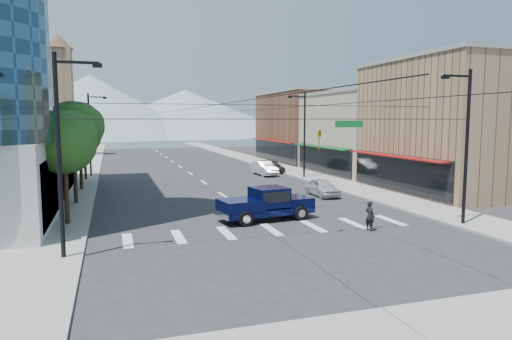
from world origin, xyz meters
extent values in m
plane|color=#28282B|center=(0.00, 0.00, 0.00)|extent=(160.00, 160.00, 0.00)
cube|color=gray|center=(-12.00, 40.00, 0.07)|extent=(4.00, 120.00, 0.15)
cube|color=gray|center=(12.00, 40.00, 0.07)|extent=(4.00, 120.00, 0.15)
cube|color=gray|center=(0.00, -12.00, 0.07)|extent=(28.00, 4.00, 0.15)
cube|color=#8C6B4C|center=(20.00, 10.00, 5.50)|extent=(12.00, 14.00, 11.00)
cube|color=tan|center=(20.00, 24.00, 4.50)|extent=(12.00, 14.00, 9.00)
cube|color=brown|center=(20.00, 40.00, 5.00)|extent=(12.00, 18.00, 10.00)
cube|color=#8C6B4C|center=(-16.50, 62.00, 9.00)|extent=(4.00, 4.00, 18.00)
cone|color=brown|center=(-16.50, 62.00, 19.20)|extent=(4.80, 4.80, 2.40)
cone|color=gray|center=(-15.00, 150.00, 11.00)|extent=(80.00, 80.00, 22.00)
cone|color=gray|center=(20.00, 160.00, 9.00)|extent=(90.00, 90.00, 18.00)
cylinder|color=black|center=(-11.20, 6.00, 2.27)|extent=(0.28, 0.28, 4.55)
sphere|color=#27501A|center=(-11.20, 6.00, 4.88)|extent=(3.64, 3.64, 3.64)
sphere|color=#27501A|center=(-10.80, 6.30, 5.28)|extent=(2.86, 2.86, 2.86)
cylinder|color=black|center=(-11.20, 13.00, 2.55)|extent=(0.28, 0.28, 5.11)
sphere|color=#27501A|center=(-11.20, 13.00, 5.47)|extent=(4.09, 4.09, 4.09)
sphere|color=#27501A|center=(-10.80, 13.30, 5.88)|extent=(3.21, 3.21, 3.21)
cylinder|color=black|center=(-11.20, 20.00, 2.27)|extent=(0.28, 0.28, 4.55)
sphere|color=#27501A|center=(-11.20, 20.00, 4.88)|extent=(3.64, 3.64, 3.64)
sphere|color=#27501A|center=(-10.80, 20.30, 5.28)|extent=(2.86, 2.86, 2.86)
cylinder|color=black|center=(-11.20, 27.00, 2.55)|extent=(0.28, 0.28, 5.11)
sphere|color=#27501A|center=(-11.20, 27.00, 5.47)|extent=(4.09, 4.09, 4.09)
sphere|color=#27501A|center=(-10.80, 27.30, 5.88)|extent=(3.21, 3.21, 3.21)
cylinder|color=black|center=(-10.80, -1.00, 4.50)|extent=(0.20, 0.20, 9.00)
cylinder|color=black|center=(10.80, -1.00, 4.50)|extent=(0.20, 0.20, 9.00)
cylinder|color=black|center=(0.00, -1.00, 6.20)|extent=(21.60, 0.04, 0.04)
imported|color=gold|center=(1.50, -1.00, 5.15)|extent=(0.16, 0.20, 1.00)
cube|color=#0C6626|center=(3.20, -1.00, 5.95)|extent=(1.60, 0.06, 0.35)
cylinder|color=black|center=(-10.80, 30.00, 4.50)|extent=(0.20, 0.20, 9.00)
cube|color=black|center=(-9.90, 30.00, 8.60)|extent=(1.80, 0.12, 0.12)
cube|color=black|center=(-9.10, 30.00, 8.50)|extent=(0.40, 0.25, 0.18)
cylinder|color=black|center=(10.80, 22.00, 4.50)|extent=(0.20, 0.20, 9.00)
cube|color=black|center=(9.90, 22.00, 8.60)|extent=(1.80, 0.12, 0.12)
cube|color=black|center=(9.10, 22.00, 8.50)|extent=(0.40, 0.25, 0.18)
cube|color=black|center=(0.35, 3.98, 0.59)|extent=(6.13, 2.99, 0.37)
cube|color=black|center=(2.41, 4.30, 1.02)|extent=(2.00, 2.26, 0.59)
cube|color=black|center=(0.56, 4.02, 1.44)|extent=(2.30, 2.26, 1.18)
cube|color=black|center=(0.56, 4.02, 1.55)|extent=(2.10, 2.26, 0.64)
cube|color=black|center=(-1.34, 3.73, 1.07)|extent=(2.75, 2.48, 0.69)
cube|color=silver|center=(3.25, 4.42, 0.59)|extent=(0.43, 2.03, 0.37)
cube|color=silver|center=(-2.56, 3.54, 0.59)|extent=(0.43, 2.03, 0.32)
cylinder|color=black|center=(2.35, 3.26, 0.45)|extent=(0.94, 0.45, 0.90)
cylinder|color=black|center=(2.05, 5.27, 0.45)|extent=(0.94, 0.45, 0.90)
cylinder|color=black|center=(-1.35, 2.70, 0.45)|extent=(0.94, 0.45, 0.90)
cylinder|color=black|center=(-1.65, 4.71, 0.45)|extent=(0.94, 0.45, 0.90)
imported|color=black|center=(4.96, -0.39, 0.84)|extent=(0.57, 0.71, 1.68)
imported|color=silver|center=(7.60, 11.04, 0.70)|extent=(1.67, 4.14, 1.41)
imported|color=silver|center=(7.60, 25.78, 0.78)|extent=(2.08, 4.85, 1.56)
imported|color=#303032|center=(9.40, 28.10, 0.67)|extent=(2.01, 4.64, 1.33)
camera|label=1|loc=(-8.65, -22.20, 6.15)|focal=32.00mm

